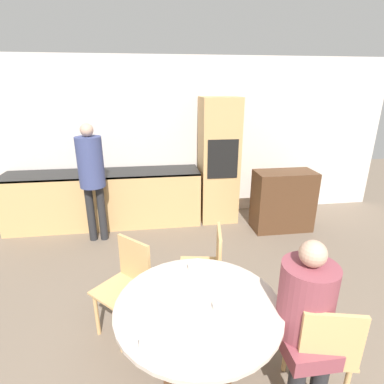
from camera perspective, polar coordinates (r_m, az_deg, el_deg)
name	(u,v)px	position (r m, az deg, el deg)	size (l,w,h in m)	color
wall_back	(179,140)	(5.06, -2.46, 9.91)	(7.19, 0.05, 2.60)	silver
kitchen_counter	(105,198)	(4.98, -16.25, -1.13)	(3.01, 0.60, 0.88)	tan
oven_unit	(218,161)	(4.89, 5.04, 5.89)	(0.59, 0.59, 2.00)	tan
sideboard	(283,201)	(4.85, 16.90, -1.60)	(0.90, 0.45, 0.94)	#51331E
dining_table	(198,330)	(2.37, 1.14, -24.82)	(1.16, 1.16, 0.73)	#51331E
chair_near_right	(322,349)	(2.41, 23.60, -25.72)	(0.48, 0.48, 0.87)	tan
chair_far_left	(127,281)	(2.86, -12.22, -16.26)	(0.57, 0.57, 0.87)	tan
chair_far_right	(208,264)	(3.02, 3.10, -13.59)	(0.46, 0.46, 0.87)	tan
person_seated	(306,314)	(2.27, 20.90, -20.87)	(0.37, 0.44, 1.26)	#262628
person_standing	(91,171)	(4.33, -18.61, 3.84)	(0.35, 0.35, 1.69)	#262628
cup	(157,353)	(1.89, -6.63, -28.10)	(0.08, 0.08, 0.08)	silver
bowl_near	(198,266)	(2.54, 1.06, -13.96)	(0.16, 0.16, 0.05)	white
bowl_centre	(224,306)	(2.18, 6.18, -20.78)	(0.16, 0.16, 0.04)	white
salt_shaker	(136,346)	(1.92, -10.67, -26.83)	(0.03, 0.03, 0.09)	white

